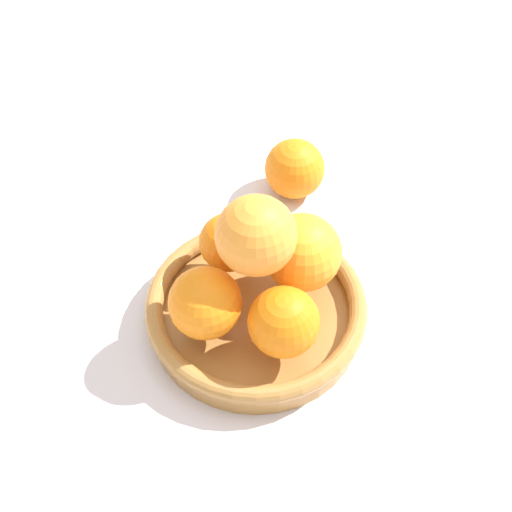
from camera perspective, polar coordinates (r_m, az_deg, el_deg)
The scene contains 4 objects.
ground_plane at distance 0.79m, azimuth 0.00°, elevation -5.27°, with size 4.00×4.00×0.00m, color silver.
fruit_bowl at distance 0.77m, azimuth 0.00°, elevation -4.36°, with size 0.24×0.24×0.04m.
orange_pile at distance 0.71m, azimuth 0.35°, elevation -0.95°, with size 0.18×0.19×0.14m.
stray_orange at distance 0.90m, azimuth 3.11°, elevation 6.99°, with size 0.08×0.08×0.08m, color orange.
Camera 1 is at (0.32, -0.32, 0.64)m, focal length 50.00 mm.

